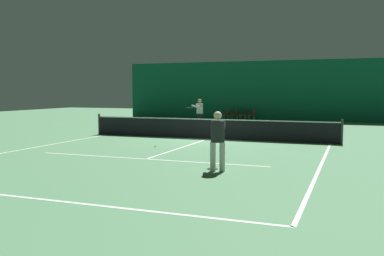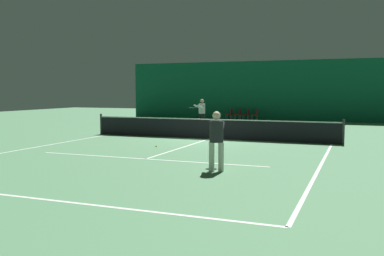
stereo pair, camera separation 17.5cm
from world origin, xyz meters
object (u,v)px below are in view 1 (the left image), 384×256
at_px(courtside_chair_0, 227,114).
at_px(courtside_chair_2, 244,114).
at_px(courtside_chair_1, 235,114).
at_px(tennis_ball, 155,146).
at_px(tennis_net, 208,128).
at_px(player_far, 199,111).
at_px(courtside_chair_3, 253,114).
at_px(player_near, 218,136).

height_order(courtside_chair_0, courtside_chair_2, same).
relative_size(courtside_chair_1, tennis_ball, 12.73).
height_order(tennis_net, player_far, player_far).
distance_m(courtside_chair_0, courtside_chair_3, 2.03).
xyz_separation_m(courtside_chair_3, tennis_ball, (-0.19, -16.80, -0.45)).
bearing_deg(courtside_chair_3, tennis_net, 3.69).
relative_size(courtside_chair_0, courtside_chair_2, 1.00).
height_order(courtside_chair_2, courtside_chair_3, same).
bearing_deg(player_far, tennis_net, 43.18).
distance_m(courtside_chair_3, tennis_ball, 16.80).
height_order(tennis_net, tennis_ball, tennis_net).
bearing_deg(courtside_chair_2, player_far, -7.58).
xyz_separation_m(tennis_net, courtside_chair_1, (-2.21, 13.28, -0.03)).
height_order(player_near, courtside_chair_2, player_near).
height_order(player_near, tennis_ball, player_near).
height_order(courtside_chair_3, tennis_ball, courtside_chair_3).
relative_size(player_near, courtside_chair_1, 2.01).
xyz_separation_m(player_far, courtside_chair_0, (-0.36, 7.45, -0.54)).
bearing_deg(player_far, courtside_chair_1, -162.68).
distance_m(courtside_chair_0, courtside_chair_1, 0.68).
distance_m(tennis_net, tennis_ball, 3.70).
bearing_deg(tennis_net, courtside_chair_0, 102.26).
bearing_deg(courtside_chair_3, courtside_chair_2, -90.00).
distance_m(tennis_net, courtside_chair_0, 13.59).
bearing_deg(player_far, courtside_chair_0, -157.48).
bearing_deg(courtside_chair_2, tennis_net, 6.58).
relative_size(courtside_chair_0, courtside_chair_3, 1.00).
relative_size(player_near, player_far, 0.96).
relative_size(courtside_chair_2, tennis_ball, 12.73).
height_order(player_near, courtside_chair_0, player_near).
relative_size(tennis_net, courtside_chair_3, 14.29).
xyz_separation_m(tennis_net, courtside_chair_3, (-0.86, 13.28, -0.03)).
distance_m(tennis_net, courtside_chair_2, 13.36).
relative_size(courtside_chair_3, tennis_ball, 12.73).
height_order(player_far, courtside_chair_1, player_far).
height_order(courtside_chair_0, courtside_chair_3, same).
bearing_deg(player_near, courtside_chair_3, -4.53).
xyz_separation_m(player_near, tennis_ball, (-3.88, 4.06, -0.95)).
height_order(tennis_net, courtside_chair_3, tennis_net).
relative_size(player_far, courtside_chair_3, 2.09).
xyz_separation_m(courtside_chair_0, courtside_chair_3, (2.03, 0.00, 0.00)).
xyz_separation_m(courtside_chair_1, courtside_chair_3, (1.35, 0.00, 0.00)).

